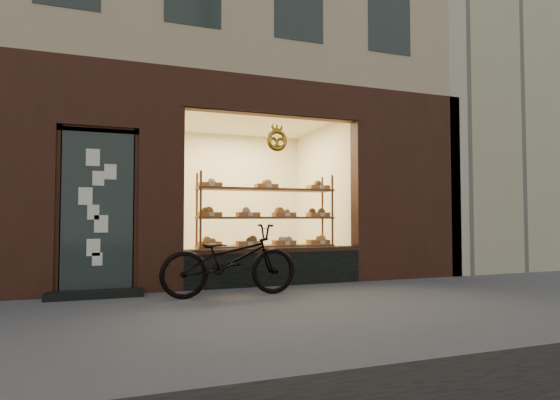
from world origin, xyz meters
name	(u,v)px	position (x,y,z in m)	size (l,w,h in m)	color
ground	(298,318)	(0.00, 0.00, 0.00)	(90.00, 90.00, 0.00)	#4A494B
bakery_building	(212,9)	(0.04, 5.29, 5.58)	(7.20, 7.28, 9.00)	#371B10
neighbor_right	(533,99)	(9.60, 5.50, 4.50)	(12.00, 7.00, 9.00)	beige
display_shelf	(266,228)	(0.45, 2.55, 0.84)	(2.20, 0.45, 1.70)	brown
bicycle	(230,260)	(-0.38, 1.42, 0.46)	(0.61, 1.75, 0.92)	black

